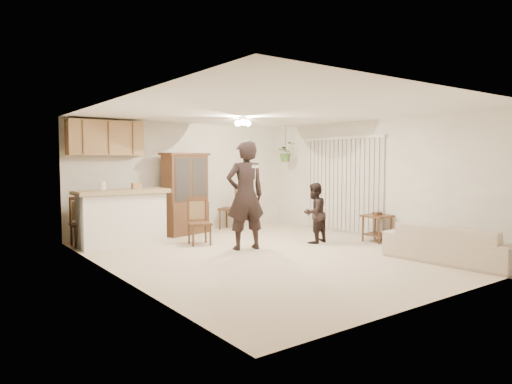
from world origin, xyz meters
TOP-DOWN VIEW (x-y plane):
  - floor at (0.00, 0.00)m, footprint 6.50×6.50m
  - ceiling at (0.00, 0.00)m, footprint 5.50×6.50m
  - wall_back at (0.00, 3.25)m, footprint 5.50×0.02m
  - wall_front at (0.00, -3.25)m, footprint 5.50×0.02m
  - wall_left at (-2.75, 0.00)m, footprint 0.02×6.50m
  - wall_right at (2.75, 0.00)m, footprint 0.02×6.50m
  - breakfast_bar at (-1.85, 2.35)m, footprint 1.60×0.55m
  - bar_top at (-1.85, 2.35)m, footprint 1.75×0.70m
  - upper_cabinets at (-1.90, 3.07)m, footprint 1.50×0.34m
  - vertical_blinds at (2.71, 0.90)m, footprint 0.06×2.30m
  - ceiling_fixture at (0.20, 1.20)m, footprint 0.36×0.36m
  - hanging_plant at (2.30, 2.40)m, footprint 0.43×0.37m
  - plant_cord at (2.30, 2.40)m, footprint 0.01×0.01m
  - sofa at (1.94, -2.25)m, footprint 0.90×1.93m
  - adult at (-0.14, 0.64)m, footprint 0.74×0.57m
  - child at (1.33, 0.35)m, footprint 0.74×0.62m
  - china_hutch at (-0.22, 2.86)m, footprint 1.22×0.72m
  - side_table at (2.46, -0.29)m, footprint 0.52×0.52m
  - chair_bar at (-2.49, 2.73)m, footprint 0.44×0.44m
  - chair_hutch_left at (-0.60, 1.54)m, footprint 0.51×0.51m
  - chair_hutch_right at (0.99, 2.87)m, footprint 0.68×0.68m
  - controller_adult at (-0.25, 0.18)m, footprint 0.09×0.18m
  - controller_child at (1.38, 0.08)m, footprint 0.05×0.11m

SIDE VIEW (x-z plane):
  - floor at x=0.00m, z-range 0.00..0.00m
  - chair_hutch_left at x=-0.60m, z-range -0.20..0.73m
  - chair_bar at x=-2.49m, z-range -0.21..0.74m
  - side_table at x=2.46m, z-range -0.02..0.59m
  - chair_hutch_right at x=0.99m, z-range -0.24..0.86m
  - sofa at x=1.94m, z-range 0.00..0.73m
  - breakfast_bar at x=-1.85m, z-range 0.00..1.00m
  - child at x=1.33m, z-range 0.00..1.35m
  - controller_child at x=1.38m, z-range 0.72..0.75m
  - china_hutch at x=-0.22m, z-range -0.01..1.80m
  - adult at x=-0.14m, z-range 0.00..1.80m
  - bar_top at x=-1.85m, z-range 1.01..1.09m
  - vertical_blinds at x=2.71m, z-range 0.05..2.15m
  - wall_back at x=0.00m, z-range 0.00..2.50m
  - wall_front at x=0.00m, z-range 0.00..2.50m
  - wall_left at x=-2.75m, z-range 0.00..2.50m
  - wall_right at x=2.75m, z-range 0.00..2.50m
  - controller_adult at x=-0.25m, z-range 1.52..1.57m
  - hanging_plant at x=2.30m, z-range 1.61..2.09m
  - upper_cabinets at x=-1.90m, z-range 1.75..2.45m
  - plant_cord at x=2.30m, z-range 1.85..2.50m
  - ceiling_fixture at x=0.20m, z-range 2.30..2.50m
  - ceiling at x=0.00m, z-range 2.49..2.51m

